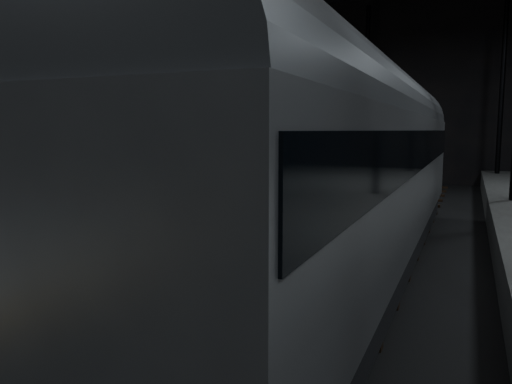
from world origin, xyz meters
The scene contains 6 objects.
ground centered at (0.00, 0.00, 0.00)m, with size 44.00×44.00×0.00m, color black.
platform_left centered at (-7.50, 0.00, 0.50)m, with size 9.00×43.80×1.00m, color #4A4A48.
tactile_strip centered at (-3.25, 0.00, 1.00)m, with size 0.50×43.80×0.01m, color olive.
track centered at (0.00, 0.00, 0.07)m, with size 2.40×43.00×0.24m.
train centered at (0.00, 0.09, 2.79)m, with size 2.80×18.69×5.00m.
woman centered at (-3.80, 1.37, 1.75)m, with size 0.55×0.36×1.50m, color tan.
Camera 1 is at (2.33, -11.70, 3.46)m, focal length 35.00 mm.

